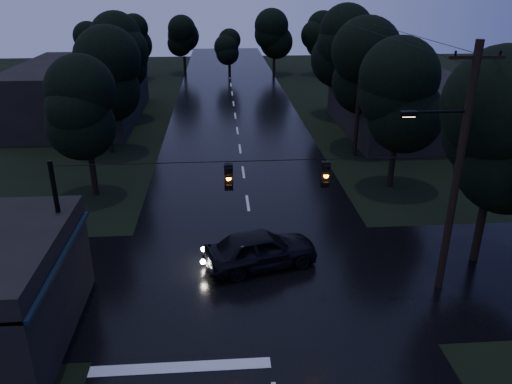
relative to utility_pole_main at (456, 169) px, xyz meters
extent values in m
cube|color=black|center=(-7.41, 19.00, -5.26)|extent=(12.00, 120.00, 0.02)
cube|color=black|center=(-7.41, 1.00, -5.26)|extent=(60.00, 9.00, 0.02)
cube|color=black|center=(-14.41, -2.00, -2.06)|extent=(0.30, 7.00, 0.15)
cylinder|color=black|center=(-14.61, -5.00, -3.76)|extent=(0.10, 0.10, 3.00)
cylinder|color=black|center=(-14.61, 1.00, -3.76)|extent=(0.10, 0.10, 3.00)
cube|color=#FBB964|center=(-14.46, -3.50, -2.76)|extent=(0.06, 1.60, 0.50)
cube|color=#FBB964|center=(-14.46, -0.80, -2.76)|extent=(0.06, 1.20, 0.50)
cube|color=black|center=(6.59, 23.00, -3.06)|extent=(10.00, 14.00, 4.40)
cube|color=black|center=(-21.41, 29.00, -2.76)|extent=(10.00, 16.00, 5.00)
cylinder|color=black|center=(0.09, 0.00, -0.26)|extent=(0.30, 0.30, 10.00)
cube|color=black|center=(0.09, 0.00, 4.14)|extent=(2.00, 0.12, 0.12)
cylinder|color=black|center=(-1.01, 0.00, 2.24)|extent=(2.20, 0.10, 0.10)
cube|color=black|center=(-2.11, 0.00, 2.19)|extent=(0.60, 0.25, 0.18)
cube|color=#FFB266|center=(-2.11, 0.00, 2.09)|extent=(0.45, 0.18, 0.03)
cylinder|color=black|center=(0.89, 17.00, -1.51)|extent=(0.30, 0.30, 7.50)
cube|color=black|center=(0.89, 17.00, 1.64)|extent=(2.00, 0.12, 0.12)
cylinder|color=black|center=(-14.91, 0.00, -2.26)|extent=(0.18, 0.18, 6.00)
cylinder|color=black|center=(-7.41, 0.00, 0.54)|extent=(15.00, 0.03, 0.03)
cube|color=black|center=(-8.61, 0.00, -0.06)|extent=(0.32, 0.25, 1.00)
sphere|color=orange|center=(-8.61, -0.15, -0.06)|extent=(0.18, 0.18, 0.18)
cube|color=black|center=(-5.01, 0.00, -0.06)|extent=(0.32, 0.25, 1.00)
sphere|color=orange|center=(-5.01, -0.15, -0.06)|extent=(0.18, 0.18, 0.18)
cylinder|color=black|center=(2.59, 2.00, -3.86)|extent=(0.36, 0.36, 2.80)
sphere|color=black|center=(2.59, 2.00, -0.46)|extent=(4.48, 4.48, 4.48)
sphere|color=black|center=(2.59, 2.00, 0.74)|extent=(4.48, 4.48, 4.48)
sphere|color=black|center=(2.59, 2.00, 1.94)|extent=(4.48, 4.48, 4.48)
cylinder|color=black|center=(-16.41, 11.00, -4.03)|extent=(0.36, 0.36, 2.45)
sphere|color=black|center=(-16.41, 11.00, -1.06)|extent=(3.92, 3.92, 3.92)
sphere|color=black|center=(-16.41, 11.00, -0.01)|extent=(3.92, 3.92, 3.92)
sphere|color=black|center=(-16.41, 11.00, 1.04)|extent=(3.92, 3.92, 3.92)
cylinder|color=black|center=(-17.01, 19.00, -3.95)|extent=(0.36, 0.36, 2.62)
sphere|color=black|center=(-17.01, 19.00, -0.76)|extent=(4.20, 4.20, 4.20)
sphere|color=black|center=(-17.01, 19.00, 0.37)|extent=(4.20, 4.20, 4.20)
sphere|color=black|center=(-17.01, 19.00, 1.49)|extent=(4.20, 4.20, 4.20)
cylinder|color=black|center=(-17.61, 29.00, -3.86)|extent=(0.36, 0.36, 2.80)
sphere|color=black|center=(-17.61, 29.00, -0.46)|extent=(4.48, 4.48, 4.48)
sphere|color=black|center=(-17.61, 29.00, 0.74)|extent=(4.48, 4.48, 4.48)
sphere|color=black|center=(-17.61, 29.00, 1.94)|extent=(4.48, 4.48, 4.48)
cylinder|color=black|center=(1.59, 11.00, -3.95)|extent=(0.36, 0.36, 2.62)
sphere|color=black|center=(1.59, 11.00, -0.76)|extent=(4.20, 4.20, 4.20)
sphere|color=black|center=(1.59, 11.00, 0.37)|extent=(4.20, 4.20, 4.20)
sphere|color=black|center=(1.59, 11.00, 1.49)|extent=(4.20, 4.20, 4.20)
cylinder|color=black|center=(2.19, 19.00, -3.86)|extent=(0.36, 0.36, 2.80)
sphere|color=black|center=(2.19, 19.00, -0.46)|extent=(4.48, 4.48, 4.48)
sphere|color=black|center=(2.19, 19.00, 0.74)|extent=(4.48, 4.48, 4.48)
sphere|color=black|center=(2.19, 19.00, 1.94)|extent=(4.48, 4.48, 4.48)
cylinder|color=black|center=(2.79, 29.00, -3.77)|extent=(0.36, 0.36, 2.97)
sphere|color=black|center=(2.79, 29.00, -0.16)|extent=(4.76, 4.76, 4.76)
sphere|color=black|center=(2.79, 29.00, 1.12)|extent=(4.76, 4.76, 4.76)
sphere|color=black|center=(2.79, 29.00, 2.39)|extent=(4.76, 4.76, 4.76)
imported|color=black|center=(-7.22, 2.20, -4.40)|extent=(5.41, 3.32, 1.72)
camera|label=1|loc=(-8.87, -17.08, 6.63)|focal=35.00mm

